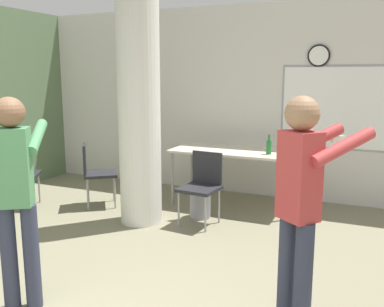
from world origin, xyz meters
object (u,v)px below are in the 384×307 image
Objects in this scene: bottle_on_table at (269,147)px; person_playing_side at (301,199)px; person_playing_front at (16,187)px; chair_table_front at (202,183)px; chair_near_pillar at (95,170)px; folding_table at (235,154)px; chair_by_left_wall at (16,171)px.

person_playing_side is at bearing -72.03° from bottle_on_table.
bottle_on_table is 0.16× the size of person_playing_front.
chair_table_front is at bearing 76.45° from person_playing_front.
person_playing_side is (3.08, -1.90, 0.47)m from chair_near_pillar.
folding_table is 6.63× the size of bottle_on_table.
person_playing_front is at bearing -103.55° from chair_table_front.
chair_near_pillar is 3.65m from person_playing_side.
bottle_on_table is at bearing -13.49° from folding_table.
chair_by_left_wall is at bearing -170.66° from chair_table_front.
chair_near_pillar is at bearing -155.39° from folding_table.
person_playing_front is at bearing -166.18° from person_playing_side.
person_playing_front reaches higher than chair_table_front.
bottle_on_table is at bearing 68.91° from person_playing_front.
bottle_on_table is at bearing 107.97° from person_playing_side.
chair_near_pillar is at bearing 113.74° from person_playing_front.
chair_by_left_wall is (-2.70, -1.29, -0.22)m from folding_table.
person_playing_front is (-2.02, -0.50, -0.01)m from person_playing_side.
person_playing_front is (-0.56, -2.33, 0.46)m from chair_table_front.
person_playing_side is at bearing -31.65° from chair_near_pillar.
chair_near_pillar and chair_by_left_wall have the same top height.
folding_table is at bearing 24.61° from chair_near_pillar.
person_playing_side is (4.03, -1.41, 0.47)m from chair_by_left_wall.
chair_near_pillar is (-1.75, -0.80, -0.22)m from folding_table.
folding_table is 0.53m from bottle_on_table.
chair_near_pillar is at bearing 148.35° from person_playing_side.
chair_by_left_wall is at bearing 136.37° from person_playing_front.
chair_table_front is at bearing 9.34° from chair_by_left_wall.
chair_table_front is (-0.14, -0.87, -0.22)m from folding_table.
person_playing_side is at bearing -63.80° from folding_table.
bottle_on_table is 3.42m from chair_by_left_wall.
person_playing_side is 1.01× the size of person_playing_front.
person_playing_front reaches higher than chair_by_left_wall.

